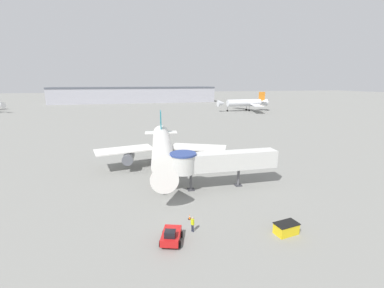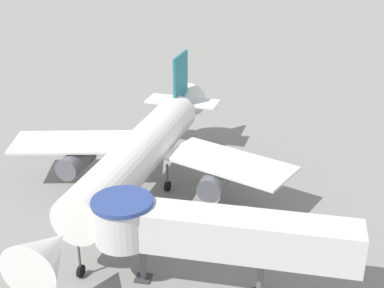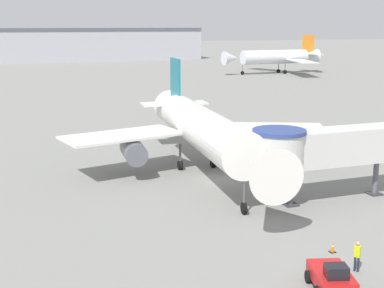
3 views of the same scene
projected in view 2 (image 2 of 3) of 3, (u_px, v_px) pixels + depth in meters
The scene contains 4 objects.
ground_plane at pixel (141, 213), 45.14m from camera, with size 800.00×800.00×0.00m, color gray.
main_airplane at pixel (140, 154), 45.63m from camera, with size 26.64×31.77×10.29m.
jet_bridge at pixel (203, 231), 34.55m from camera, with size 17.52×4.10×6.18m.
traffic_cone_starboard_wing at pixel (252, 209), 45.22m from camera, with size 0.38×0.38×0.63m.
Camera 2 is at (11.76, -37.31, 23.67)m, focal length 50.00 mm.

